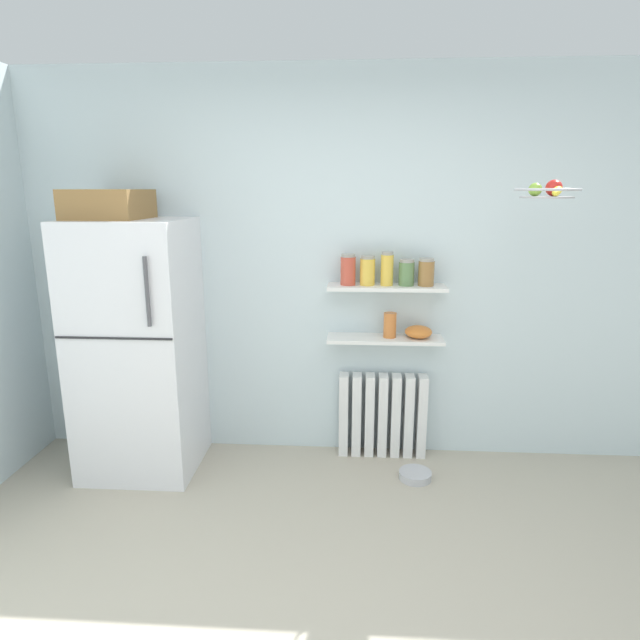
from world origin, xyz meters
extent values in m
plane|color=#B2A893|center=(0.00, 0.50, 0.00)|extent=(7.04, 7.04, 0.00)
cube|color=silver|center=(0.00, 2.05, 1.30)|extent=(7.04, 0.10, 2.60)
cube|color=silver|center=(-1.36, 1.67, 0.83)|extent=(0.71, 0.66, 1.65)
cube|color=#262628|center=(-1.36, 1.34, 0.99)|extent=(0.70, 0.01, 0.01)
cylinder|color=#4C4C51|center=(-1.13, 1.32, 1.27)|extent=(0.02, 0.02, 0.40)
cube|color=olive|center=(-1.47, 1.67, 1.74)|extent=(0.43, 0.46, 0.18)
cube|color=white|center=(-0.03, 1.92, 0.29)|extent=(0.06, 0.12, 0.59)
cube|color=white|center=(0.06, 1.92, 0.29)|extent=(0.06, 0.12, 0.59)
cube|color=white|center=(0.15, 1.92, 0.29)|extent=(0.06, 0.12, 0.59)
cube|color=white|center=(0.24, 1.92, 0.29)|extent=(0.06, 0.12, 0.59)
cube|color=white|center=(0.33, 1.92, 0.29)|extent=(0.06, 0.12, 0.59)
cube|color=white|center=(0.42, 1.92, 0.29)|extent=(0.06, 0.12, 0.59)
cube|color=white|center=(0.51, 1.92, 0.29)|extent=(0.06, 0.12, 0.59)
cube|color=white|center=(0.24, 1.89, 0.86)|extent=(0.77, 0.22, 0.02)
cube|color=white|center=(0.24, 1.89, 1.21)|extent=(0.77, 0.22, 0.02)
cylinder|color=#C64C38|center=(-0.01, 1.89, 1.31)|extent=(0.10, 0.10, 0.18)
cylinder|color=gray|center=(-0.01, 1.89, 1.41)|extent=(0.09, 0.09, 0.02)
cylinder|color=yellow|center=(0.11, 1.89, 1.30)|extent=(0.10, 0.10, 0.17)
cylinder|color=gray|center=(0.11, 1.89, 1.40)|extent=(0.09, 0.09, 0.02)
cylinder|color=yellow|center=(0.24, 1.89, 1.32)|extent=(0.08, 0.08, 0.20)
cylinder|color=gray|center=(0.24, 1.89, 1.43)|extent=(0.08, 0.08, 0.02)
cylinder|color=#5B7F4C|center=(0.36, 1.89, 1.29)|extent=(0.10, 0.10, 0.15)
cylinder|color=gray|center=(0.36, 1.89, 1.38)|extent=(0.09, 0.09, 0.02)
cylinder|color=olive|center=(0.49, 1.89, 1.30)|extent=(0.10, 0.10, 0.16)
cylinder|color=gray|center=(0.49, 1.89, 1.39)|extent=(0.09, 0.09, 0.02)
cylinder|color=#CC7033|center=(0.27, 1.89, 0.95)|extent=(0.08, 0.08, 0.17)
ellipsoid|color=orange|center=(0.46, 1.89, 0.91)|extent=(0.18, 0.18, 0.08)
cylinder|color=#B7B7BC|center=(0.44, 1.59, 0.03)|extent=(0.21, 0.21, 0.05)
torus|color=#B2B2B7|center=(1.04, 1.41, 1.83)|extent=(0.34, 0.34, 0.01)
cylinder|color=#A8A8AD|center=(1.04, 1.41, 1.79)|extent=(0.27, 0.27, 0.01)
sphere|color=red|center=(1.08, 1.42, 1.83)|extent=(0.09, 0.09, 0.09)
sphere|color=#7FAD38|center=(0.98, 1.41, 1.83)|extent=(0.07, 0.07, 0.07)
ellipsoid|color=yellow|center=(1.08, 1.38, 1.82)|extent=(0.12, 0.18, 0.08)
camera|label=1|loc=(0.03, -1.57, 1.83)|focal=30.12mm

